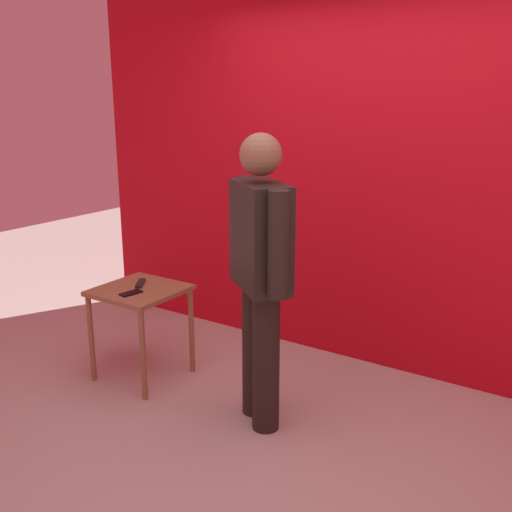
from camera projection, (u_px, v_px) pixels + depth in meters
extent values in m
plane|color=#B7B2A8|center=(250.00, 461.00, 3.08)|extent=(12.00, 12.00, 0.00)
cube|color=red|center=(374.00, 166.00, 3.94)|extent=(4.82, 0.12, 2.83)
cylinder|color=black|center=(255.00, 349.00, 3.46)|extent=(0.22, 0.22, 0.83)
cylinder|color=black|center=(266.00, 362.00, 3.29)|extent=(0.22, 0.22, 0.83)
cube|color=black|center=(261.00, 236.00, 3.18)|extent=(0.49, 0.46, 0.59)
cube|color=red|center=(281.00, 229.00, 3.21)|extent=(0.11, 0.09, 0.50)
cube|color=#C68CB7|center=(282.00, 232.00, 3.22)|extent=(0.04, 0.03, 0.45)
cylinder|color=black|center=(245.00, 224.00, 3.43)|extent=(0.16, 0.16, 0.56)
cylinder|color=black|center=(278.00, 245.00, 2.93)|extent=(0.16, 0.16, 0.56)
sphere|color=brown|center=(261.00, 154.00, 3.07)|extent=(0.23, 0.23, 0.23)
cube|color=olive|center=(140.00, 290.00, 3.86)|extent=(0.53, 0.53, 0.03)
cylinder|color=olive|center=(91.00, 339.00, 3.88)|extent=(0.04, 0.04, 0.61)
cylinder|color=olive|center=(143.00, 355.00, 3.63)|extent=(0.04, 0.04, 0.61)
cylinder|color=olive|center=(141.00, 317.00, 4.26)|extent=(0.04, 0.04, 0.61)
cylinder|color=olive|center=(191.00, 331.00, 4.01)|extent=(0.04, 0.04, 0.61)
cube|color=black|center=(131.00, 293.00, 3.75)|extent=(0.10, 0.15, 0.01)
cube|color=black|center=(140.00, 283.00, 3.93)|extent=(0.13, 0.16, 0.02)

